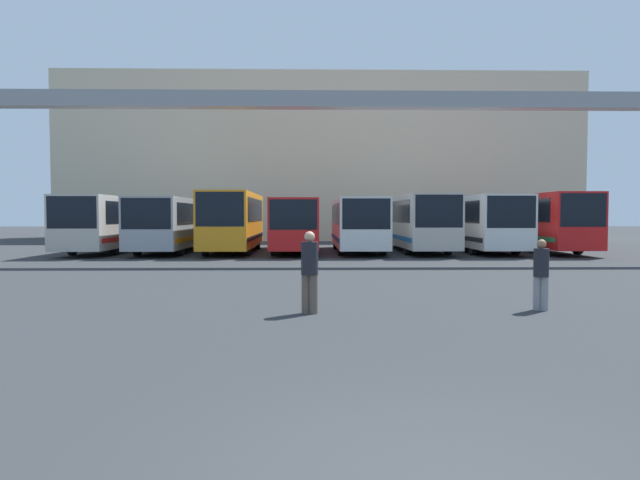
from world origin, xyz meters
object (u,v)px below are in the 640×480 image
at_px(bus_slot_3, 296,222).
at_px(pedestrian_near_right, 310,270).
at_px(bus_slot_1, 173,221).
at_px(bus_slot_5, 416,220).
at_px(bus_slot_0, 116,220).
at_px(bus_slot_2, 233,219).
at_px(bus_slot_7, 533,219).
at_px(pedestrian_near_left, 541,273).
at_px(bus_slot_4, 357,222).
at_px(bus_slot_6, 477,220).

distance_m(bus_slot_3, pedestrian_near_right, 20.40).
relative_size(bus_slot_1, bus_slot_5, 0.89).
bearing_deg(bus_slot_0, bus_slot_2, -9.96).
height_order(bus_slot_0, bus_slot_1, bus_slot_0).
bearing_deg(pedestrian_near_right, bus_slot_1, 129.29).
relative_size(bus_slot_0, bus_slot_3, 1.21).
relative_size(bus_slot_7, pedestrian_near_left, 7.87).
distance_m(bus_slot_4, bus_slot_7, 10.63).
height_order(bus_slot_7, pedestrian_near_right, bus_slot_7).
height_order(bus_slot_1, pedestrian_near_left, bus_slot_1).
bearing_deg(bus_slot_0, bus_slot_3, -5.75).
bearing_deg(bus_slot_7, bus_slot_1, -177.76).
bearing_deg(bus_slot_6, bus_slot_3, -177.33).
relative_size(bus_slot_1, pedestrian_near_left, 6.82).
relative_size(bus_slot_5, bus_slot_6, 1.06).
xyz_separation_m(bus_slot_3, bus_slot_5, (7.04, 0.85, 0.13)).
bearing_deg(bus_slot_2, pedestrian_near_right, -78.06).
bearing_deg(bus_slot_6, bus_slot_2, -177.30).
relative_size(bus_slot_1, bus_slot_2, 1.08).
height_order(bus_slot_3, bus_slot_4, bus_slot_4).
bearing_deg(bus_slot_3, pedestrian_near_right, -87.89).
bearing_deg(bus_slot_6, pedestrian_near_right, -115.18).
bearing_deg(bus_slot_0, pedestrian_near_left, -52.11).
height_order(bus_slot_3, bus_slot_6, bus_slot_6).
xyz_separation_m(bus_slot_2, bus_slot_6, (14.08, 0.66, -0.10)).
xyz_separation_m(bus_slot_4, pedestrian_near_left, (2.37, -19.90, -0.90)).
distance_m(bus_slot_2, bus_slot_7, 17.64).
relative_size(bus_slot_2, pedestrian_near_left, 6.34).
relative_size(bus_slot_7, pedestrian_near_right, 7.03).
relative_size(bus_slot_4, bus_slot_5, 0.83).
relative_size(pedestrian_near_left, pedestrian_near_right, 0.89).
xyz_separation_m(bus_slot_6, pedestrian_near_left, (-4.67, -20.56, -0.97)).
distance_m(bus_slot_2, pedestrian_near_left, 22.04).
bearing_deg(bus_slot_6, bus_slot_5, 174.22).
distance_m(bus_slot_5, bus_slot_6, 3.54).
xyz_separation_m(bus_slot_4, pedestrian_near_right, (-2.77, -20.20, -0.80)).
bearing_deg(pedestrian_near_right, bus_slot_2, 120.50).
bearing_deg(bus_slot_4, pedestrian_near_left, -83.22).
height_order(bus_slot_1, bus_slot_4, bus_slot_1).
distance_m(bus_slot_0, pedestrian_near_left, 26.80).
xyz_separation_m(bus_slot_7, pedestrian_near_left, (-8.19, -21.11, -1.04)).
height_order(bus_slot_5, pedestrian_near_left, bus_slot_5).
distance_m(bus_slot_4, bus_slot_6, 7.07).
bearing_deg(bus_slot_0, bus_slot_6, -1.55).
relative_size(bus_slot_0, bus_slot_2, 1.25).
height_order(bus_slot_2, bus_slot_6, bus_slot_2).
xyz_separation_m(bus_slot_5, pedestrian_near_right, (-6.29, -21.22, -0.90)).
height_order(bus_slot_3, pedestrian_near_right, bus_slot_3).
distance_m(bus_slot_0, bus_slot_7, 24.64).
xyz_separation_m(bus_slot_0, bus_slot_5, (17.60, -0.21, 0.05)).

